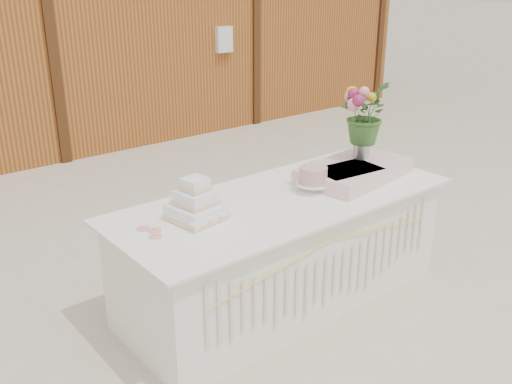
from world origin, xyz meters
The scene contains 8 objects.
ground centered at (0.00, 0.00, 0.00)m, with size 80.00×80.00×0.00m, color beige.
cake_table centered at (0.00, 0.00, 0.39)m, with size 2.40×1.00×0.77m.
wedding_cake centered at (-0.65, 0.07, 0.86)m, with size 0.34×0.34×0.27m.
pink_cake_stand centered at (0.23, -0.03, 0.87)m, with size 0.24×0.24×0.17m.
satin_runner centered at (0.66, -0.03, 0.82)m, with size 0.85×0.49×0.11m, color #FFD8CD.
flower_vase centered at (0.80, 0.04, 0.96)m, with size 0.12×0.12×0.17m, color #ABABB0.
bouquet centered at (0.80, 0.04, 1.26)m, with size 0.39×0.34×0.44m, color #386528.
loose_flowers centered at (-1.01, 0.15, 0.78)m, with size 0.15×0.37×0.02m, color pink, non-canonical shape.
Camera 1 is at (-2.38, -2.63, 2.19)m, focal length 40.00 mm.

